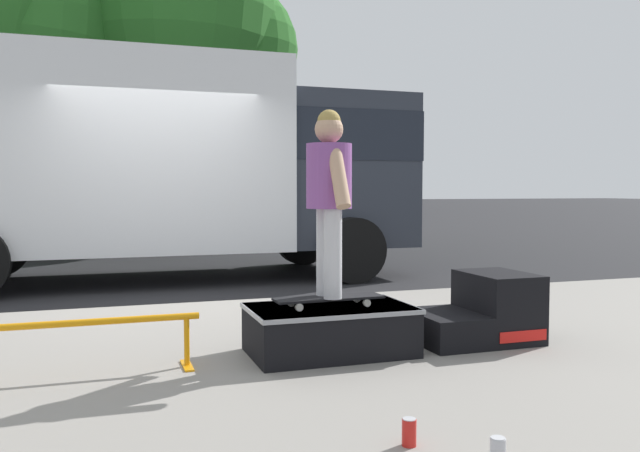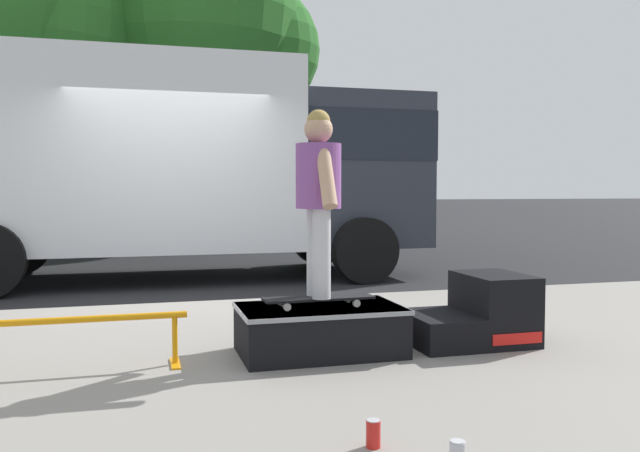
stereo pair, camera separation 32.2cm
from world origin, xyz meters
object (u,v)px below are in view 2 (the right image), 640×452
Objects in this scene: box_truck at (184,160)px; street_tree_main at (208,27)px; skate_box at (320,328)px; skateboard at (318,299)px; skater_kid at (318,187)px; kicker_ramp at (477,315)px; soda_can at (373,434)px; grind_rail at (58,330)px.

box_truck is 6.15m from street_tree_main.
skate_box is 1.46× the size of skateboard.
skateboard is 0.78m from skater_kid.
kicker_ramp is (1.24, -0.00, 0.03)m from skate_box.
soda_can is at bearing -86.87° from box_truck.
street_tree_main is (0.33, 10.33, 4.34)m from skateboard.
box_truck is at bearing 93.13° from soda_can.
skater_kid is 2.01m from soda_can.
street_tree_main is at bearing 87.47° from soda_can.
kicker_ramp is at bearing 0.48° from skateboard.
kicker_ramp is 1.26m from skateboard.
street_tree_main is (2.04, 10.33, 4.47)m from grind_rail.
skate_box is at bearing 179.98° from kicker_ramp.
skate_box is 1.24m from kicker_ramp.
kicker_ramp is at bearing -84.88° from street_tree_main.
grind_rail is (-1.72, -0.01, 0.09)m from skate_box.
skater_kid reaches higher than skate_box.
skateboard reaches higher than skate_box.
kicker_ramp is 11.30m from street_tree_main.
street_tree_main reaches higher than skate_box.
box_truck reaches higher than kicker_ramp.
skate_box is 0.17× the size of box_truck.
box_truck is at bearing 96.54° from skate_box.
street_tree_main reaches higher than box_truck.
skater_kid is (1.71, 0.00, 0.90)m from grind_rail.
soda_can is 0.02× the size of street_tree_main.
skate_box is 0.16× the size of street_tree_main.
skate_box is 1.72m from grind_rail.
skater_kid is 5.18m from box_truck.
skater_kid is (-0.01, -0.01, 0.99)m from skate_box.
soda_can is at bearing -96.99° from skater_kid.
box_truck reaches higher than skateboard.
street_tree_main reaches higher than soda_can.
kicker_ramp reaches higher than grind_rail.
street_tree_main is at bearing 88.26° from skate_box.
skateboard is at bearing -179.52° from kicker_ramp.
box_truck is at bearing 96.39° from skateboard.
street_tree_main is (0.31, 10.32, 4.56)m from skate_box.
kicker_ramp reaches higher than soda_can.
street_tree_main is (-0.92, 10.32, 4.52)m from kicker_ramp.
skate_box is 0.21m from skateboard.
soda_can is (-0.20, -1.66, -0.33)m from skateboard.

